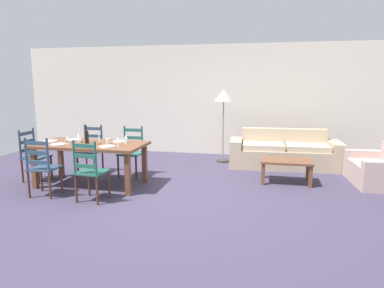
% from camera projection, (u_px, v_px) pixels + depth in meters
% --- Properties ---
extents(ground_plane, '(9.60, 9.60, 0.02)m').
position_uv_depth(ground_plane, '(166.00, 193.00, 5.72)').
color(ground_plane, '#3F374F').
extents(wall_far, '(9.60, 0.16, 2.70)m').
position_uv_depth(wall_far, '(204.00, 100.00, 8.64)').
color(wall_far, beige).
rests_on(wall_far, ground_plane).
extents(dining_table, '(1.90, 0.96, 0.75)m').
position_uv_depth(dining_table, '(90.00, 148.00, 5.99)').
color(dining_table, brown).
rests_on(dining_table, ground_plane).
extents(dining_chair_near_left, '(0.45, 0.43, 0.96)m').
position_uv_depth(dining_chair_near_left, '(42.00, 167.00, 5.43)').
color(dining_chair_near_left, '#2E465E').
rests_on(dining_chair_near_left, ground_plane).
extents(dining_chair_near_right, '(0.45, 0.43, 0.96)m').
position_uv_depth(dining_chair_near_right, '(90.00, 171.00, 5.19)').
color(dining_chair_near_right, '#235A4C').
rests_on(dining_chair_near_right, ground_plane).
extents(dining_chair_far_left, '(0.43, 0.41, 0.96)m').
position_uv_depth(dining_chair_far_left, '(91.00, 149.00, 6.85)').
color(dining_chair_far_left, '#314259').
rests_on(dining_chair_far_left, ground_plane).
extents(dining_chair_far_right, '(0.42, 0.40, 0.96)m').
position_uv_depth(dining_chair_far_right, '(131.00, 152.00, 6.63)').
color(dining_chair_far_right, '#265750').
rests_on(dining_chair_far_right, ground_plane).
extents(dining_chair_head_west, '(0.41, 0.43, 0.96)m').
position_uv_depth(dining_chair_head_west, '(34.00, 155.00, 6.30)').
color(dining_chair_head_west, '#304257').
rests_on(dining_chair_head_west, ground_plane).
extents(dinner_plate_near_left, '(0.24, 0.24, 0.02)m').
position_uv_depth(dinner_plate_near_left, '(58.00, 144.00, 5.83)').
color(dinner_plate_near_left, white).
rests_on(dinner_plate_near_left, dining_table).
extents(fork_near_left, '(0.02, 0.17, 0.01)m').
position_uv_depth(fork_near_left, '(50.00, 144.00, 5.86)').
color(fork_near_left, silver).
rests_on(fork_near_left, dining_table).
extents(dinner_plate_near_right, '(0.24, 0.24, 0.02)m').
position_uv_depth(dinner_plate_near_right, '(107.00, 146.00, 5.63)').
color(dinner_plate_near_right, white).
rests_on(dinner_plate_near_right, dining_table).
extents(fork_near_right, '(0.03, 0.17, 0.01)m').
position_uv_depth(fork_near_right, '(99.00, 146.00, 5.66)').
color(fork_near_right, silver).
rests_on(fork_near_right, dining_table).
extents(dinner_plate_far_left, '(0.24, 0.24, 0.02)m').
position_uv_depth(dinner_plate_far_left, '(75.00, 140.00, 6.31)').
color(dinner_plate_far_left, white).
rests_on(dinner_plate_far_left, dining_table).
extents(fork_far_left, '(0.02, 0.17, 0.01)m').
position_uv_depth(fork_far_left, '(67.00, 140.00, 6.34)').
color(fork_far_left, silver).
rests_on(fork_far_left, dining_table).
extents(dinner_plate_far_right, '(0.24, 0.24, 0.02)m').
position_uv_depth(dinner_plate_far_right, '(120.00, 141.00, 6.11)').
color(dinner_plate_far_right, white).
rests_on(dinner_plate_far_right, dining_table).
extents(fork_far_right, '(0.03, 0.17, 0.01)m').
position_uv_depth(fork_far_right, '(112.00, 141.00, 6.14)').
color(fork_far_right, silver).
rests_on(fork_far_right, dining_table).
extents(dinner_plate_head_west, '(0.24, 0.24, 0.02)m').
position_uv_depth(dinner_plate_head_west, '(50.00, 141.00, 6.14)').
color(dinner_plate_head_west, white).
rests_on(dinner_plate_head_west, dining_table).
extents(fork_head_west, '(0.02, 0.17, 0.01)m').
position_uv_depth(fork_head_west, '(43.00, 141.00, 6.17)').
color(fork_head_west, silver).
rests_on(fork_head_west, dining_table).
extents(wine_bottle, '(0.07, 0.07, 0.32)m').
position_uv_depth(wine_bottle, '(87.00, 137.00, 5.94)').
color(wine_bottle, black).
rests_on(wine_bottle, dining_table).
extents(wine_glass_near_left, '(0.06, 0.06, 0.16)m').
position_uv_depth(wine_glass_near_left, '(68.00, 138.00, 5.88)').
color(wine_glass_near_left, white).
rests_on(wine_glass_near_left, dining_table).
extents(wine_glass_near_right, '(0.06, 0.06, 0.16)m').
position_uv_depth(wine_glass_near_right, '(118.00, 139.00, 5.70)').
color(wine_glass_near_right, white).
rests_on(wine_glass_near_right, dining_table).
extents(wine_glass_far_left, '(0.06, 0.06, 0.16)m').
position_uv_depth(wine_glass_far_left, '(79.00, 135.00, 6.15)').
color(wine_glass_far_left, white).
rests_on(wine_glass_far_left, dining_table).
extents(wine_glass_far_right, '(0.06, 0.06, 0.16)m').
position_uv_depth(wine_glass_far_right, '(126.00, 137.00, 5.97)').
color(wine_glass_far_right, white).
rests_on(wine_glass_far_right, dining_table).
extents(coffee_cup_primary, '(0.07, 0.07, 0.09)m').
position_uv_depth(coffee_cup_primary, '(108.00, 141.00, 5.93)').
color(coffee_cup_primary, silver).
rests_on(coffee_cup_primary, dining_table).
extents(candle_tall, '(0.05, 0.05, 0.28)m').
position_uv_depth(candle_tall, '(81.00, 138.00, 6.01)').
color(candle_tall, '#998C66').
rests_on(candle_tall, dining_table).
extents(candle_short, '(0.05, 0.05, 0.16)m').
position_uv_depth(candle_short, '(99.00, 142.00, 5.88)').
color(candle_short, '#998C66').
rests_on(candle_short, dining_table).
extents(couch, '(2.32, 0.93, 0.80)m').
position_uv_depth(couch, '(284.00, 153.00, 7.38)').
color(couch, tan).
rests_on(couch, ground_plane).
extents(coffee_table, '(0.90, 0.56, 0.42)m').
position_uv_depth(coffee_table, '(286.00, 163.00, 6.20)').
color(coffee_table, brown).
rests_on(coffee_table, ground_plane).
extents(armchair_upholstered, '(0.89, 1.22, 0.72)m').
position_uv_depth(armchair_upholstered, '(380.00, 171.00, 6.11)').
color(armchair_upholstered, '#BDA097').
rests_on(armchair_upholstered, ground_plane).
extents(standing_lamp, '(0.40, 0.40, 1.64)m').
position_uv_depth(standing_lamp, '(224.00, 100.00, 7.65)').
color(standing_lamp, '#332D28').
rests_on(standing_lamp, ground_plane).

